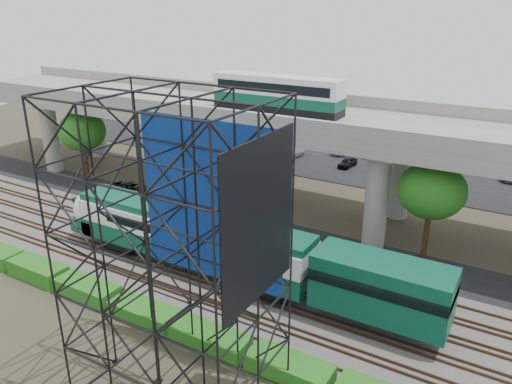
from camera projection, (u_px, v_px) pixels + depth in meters
The scene contains 13 objects.
ground at pixel (176, 284), 34.85m from camera, with size 140.00×140.00×0.00m, color #474233.
ballast_bed at pixel (194, 270), 36.42m from camera, with size 90.00×12.00×0.20m, color slate.
service_road at pixel (253, 228), 43.29m from camera, with size 90.00×5.00×0.08m, color black.
parking_lot at pixel (349, 159), 62.22m from camera, with size 90.00×18.00×0.08m, color black.
harbor_water at pixel (398, 125), 79.95m from camera, with size 140.00×40.00×0.03m, color #466273.
rail_tracks at pixel (194, 268), 36.36m from camera, with size 90.00×9.52×0.16m.
commuter_train at pixel (213, 242), 34.56m from camera, with size 29.30×3.06×4.30m.
overpass at pixel (284, 123), 44.83m from camera, with size 80.00×12.00×12.40m.
scaffold_tower at pixel (173, 261), 22.54m from camera, with size 9.36×6.36×15.00m.
hedge_strip at pixel (144, 312), 30.71m from camera, with size 34.60×1.80×1.20m.
trees at pixel (241, 145), 48.09m from camera, with size 40.94×16.94×7.69m.
suv at pixel (132, 189), 50.43m from camera, with size 2.23×4.83×1.34m, color black.
parked_cars at pixel (362, 157), 61.04m from camera, with size 36.83×9.53×1.24m.
Camera 1 is at (20.11, -23.27, 18.47)m, focal length 35.00 mm.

